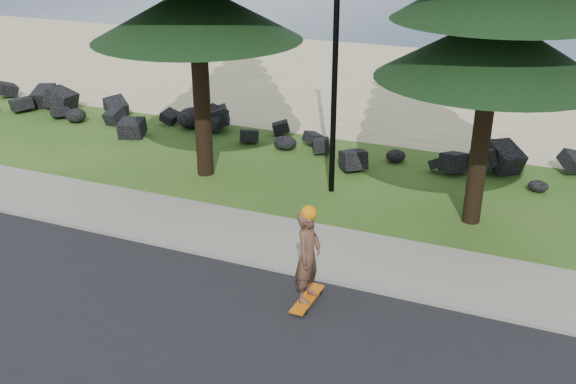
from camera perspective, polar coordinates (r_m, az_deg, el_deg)
name	(u,v)px	position (r m, az deg, el deg)	size (l,w,h in m)	color
ground	(282,247)	(13.56, -0.55, -4.94)	(160.00, 160.00, 0.00)	#275119
road	(166,380)	(10.28, -10.80, -16.07)	(160.00, 7.00, 0.02)	black
kerb	(264,265)	(12.82, -2.13, -6.53)	(160.00, 0.20, 0.10)	gray
sidewalk	(286,241)	(13.70, -0.22, -4.42)	(160.00, 2.00, 0.08)	gray
beach_sand	(423,86)	(26.66, 11.88, 9.24)	(160.00, 15.00, 0.01)	tan
seawall_boulders	(359,159)	(18.37, 6.30, 2.92)	(60.00, 2.40, 1.10)	black
lamp_post	(336,24)	(15.06, 4.31, 14.66)	(0.25, 0.14, 8.14)	black
skateboarder	(308,256)	(11.26, 1.80, -5.75)	(0.44, 1.05, 1.94)	orange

